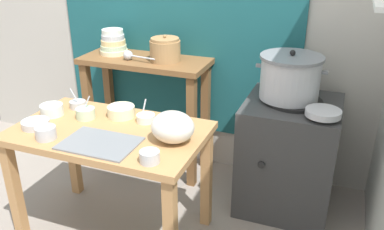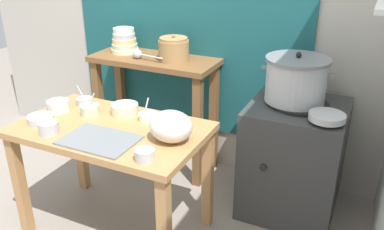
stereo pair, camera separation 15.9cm
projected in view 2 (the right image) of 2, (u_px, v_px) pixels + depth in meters
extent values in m
cube|color=#B2ADA3|center=(220.00, 1.00, 2.93)|extent=(4.40, 0.10, 2.60)
cube|color=#B27F4C|center=(111.00, 130.00, 2.36)|extent=(1.10, 0.66, 0.04)
cube|color=#B27F4C|center=(20.00, 186.00, 2.47)|extent=(0.06, 0.06, 0.68)
cube|color=#B27F4C|center=(80.00, 146.00, 2.94)|extent=(0.06, 0.06, 0.68)
cube|color=#B27F4C|center=(208.00, 179.00, 2.55)|extent=(0.06, 0.06, 0.68)
cube|color=brown|center=(154.00, 60.00, 3.03)|extent=(0.96, 0.40, 0.04)
cube|color=brown|center=(100.00, 113.00, 3.26)|extent=(0.06, 0.06, 0.86)
cube|color=brown|center=(198.00, 133.00, 2.92)|extent=(0.06, 0.06, 0.86)
cube|color=brown|center=(121.00, 100.00, 3.51)|extent=(0.06, 0.06, 0.86)
cube|color=brown|center=(214.00, 118.00, 3.17)|extent=(0.06, 0.06, 0.86)
cube|color=#383838|center=(293.00, 159.00, 2.69)|extent=(0.60, 0.60, 0.76)
cylinder|color=black|center=(299.00, 104.00, 2.54)|extent=(0.36, 0.36, 0.02)
cylinder|color=black|center=(263.00, 167.00, 2.46)|extent=(0.04, 0.02, 0.04)
cylinder|color=#B7BABF|center=(296.00, 81.00, 2.51)|extent=(0.37, 0.37, 0.26)
cylinder|color=slate|center=(298.00, 59.00, 2.45)|extent=(0.39, 0.39, 0.02)
sphere|color=black|center=(299.00, 55.00, 2.44)|extent=(0.04, 0.04, 0.04)
cube|color=slate|center=(265.00, 67.00, 2.56)|extent=(0.04, 0.02, 0.02)
cube|color=slate|center=(331.00, 76.00, 2.41)|extent=(0.04, 0.02, 0.02)
cylinder|color=#A37A4C|center=(174.00, 50.00, 2.93)|extent=(0.22, 0.22, 0.15)
cylinder|color=#A37A4C|center=(174.00, 39.00, 2.90)|extent=(0.20, 0.20, 0.02)
sphere|color=#A37A4C|center=(173.00, 36.00, 2.89)|extent=(0.02, 0.02, 0.02)
cylinder|color=beige|center=(125.00, 50.00, 3.16)|extent=(0.21, 0.21, 0.03)
cylinder|color=#B7D1AD|center=(125.00, 46.00, 3.14)|extent=(0.20, 0.20, 0.04)
cylinder|color=#E5C684|center=(124.00, 41.00, 3.13)|extent=(0.18, 0.18, 0.04)
cylinder|color=#B7BABF|center=(124.00, 36.00, 3.11)|extent=(0.17, 0.17, 0.04)
cylinder|color=silver|center=(124.00, 31.00, 3.10)|extent=(0.16, 0.16, 0.04)
sphere|color=#B7BABF|center=(138.00, 54.00, 2.99)|extent=(0.07, 0.07, 0.07)
cylinder|color=#B7BABF|center=(152.00, 57.00, 2.92)|extent=(0.20, 0.04, 0.01)
cube|color=slate|center=(99.00, 140.00, 2.19)|extent=(0.40, 0.28, 0.01)
ellipsoid|color=silver|center=(171.00, 126.00, 2.16)|extent=(0.24, 0.21, 0.17)
cylinder|color=#B7BABF|center=(327.00, 117.00, 2.29)|extent=(0.21, 0.21, 0.04)
cylinder|color=silver|center=(58.00, 106.00, 2.56)|extent=(0.14, 0.14, 0.07)
cylinder|color=brown|center=(58.00, 102.00, 2.55)|extent=(0.12, 0.12, 0.01)
cylinder|color=#B7BABF|center=(41.00, 119.00, 2.41)|extent=(0.16, 0.16, 0.04)
cylinder|color=#BFB28C|center=(40.00, 117.00, 2.40)|extent=(0.13, 0.13, 0.01)
cylinder|color=#B7D1AD|center=(90.00, 110.00, 2.50)|extent=(0.12, 0.12, 0.06)
cylinder|color=beige|center=(90.00, 106.00, 2.49)|extent=(0.10, 0.10, 0.01)
cylinder|color=#B7BABF|center=(90.00, 104.00, 2.50)|extent=(0.07, 0.04, 0.13)
cylinder|color=#B7BABF|center=(84.00, 101.00, 2.65)|extent=(0.10, 0.10, 0.05)
cylinder|color=#337238|center=(84.00, 99.00, 2.65)|extent=(0.09, 0.09, 0.01)
cylinder|color=#B7BABF|center=(82.00, 95.00, 2.62)|extent=(0.08, 0.01, 0.13)
cylinder|color=#B7BABF|center=(177.00, 121.00, 2.37)|extent=(0.13, 0.13, 0.05)
cylinder|color=#BFB28C|center=(177.00, 118.00, 2.36)|extent=(0.11, 0.11, 0.01)
cylinder|color=#B7BABF|center=(145.00, 155.00, 1.99)|extent=(0.10, 0.10, 0.06)
cylinder|color=maroon|center=(144.00, 151.00, 1.98)|extent=(0.09, 0.09, 0.01)
cylinder|color=beige|center=(125.00, 109.00, 2.51)|extent=(0.17, 0.17, 0.07)
cylinder|color=#BFB28C|center=(124.00, 105.00, 2.50)|extent=(0.14, 0.14, 0.01)
cylinder|color=silver|center=(148.00, 117.00, 2.43)|extent=(0.11, 0.11, 0.04)
cylinder|color=maroon|center=(148.00, 114.00, 2.42)|extent=(0.09, 0.09, 0.01)
cylinder|color=#B7BABF|center=(146.00, 109.00, 2.42)|extent=(0.02, 0.07, 0.13)
cylinder|color=#B7BABF|center=(49.00, 128.00, 2.26)|extent=(0.11, 0.11, 0.07)
cylinder|color=#337238|center=(48.00, 123.00, 2.25)|extent=(0.10, 0.10, 0.01)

